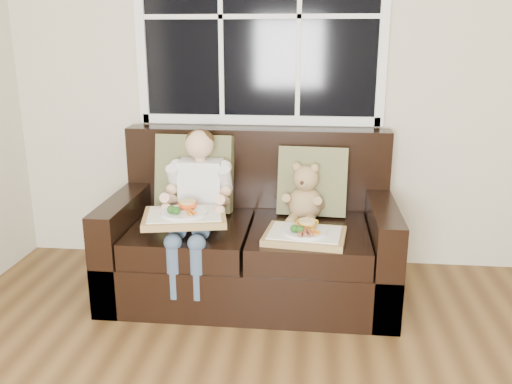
# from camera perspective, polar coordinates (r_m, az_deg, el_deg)

# --- Properties ---
(room_walls) EXTENTS (4.52, 5.02, 2.71)m
(room_walls) POSITION_cam_1_polar(r_m,az_deg,el_deg) (1.13, 17.66, 18.46)
(room_walls) COLOR beige
(room_walls) RESTS_ON ground
(window_back) EXTENTS (1.62, 0.04, 1.37)m
(window_back) POSITION_cam_1_polar(r_m,az_deg,el_deg) (3.60, 0.40, 17.99)
(window_back) COLOR black
(window_back) RESTS_ON room_walls
(loveseat) EXTENTS (1.70, 0.92, 0.96)m
(loveseat) POSITION_cam_1_polar(r_m,az_deg,el_deg) (3.37, -0.42, -5.16)
(loveseat) COLOR black
(loveseat) RESTS_ON ground
(pillow_left) EXTENTS (0.49, 0.24, 0.50)m
(pillow_left) POSITION_cam_1_polar(r_m,az_deg,el_deg) (3.46, -6.47, 1.97)
(pillow_left) COLOR olive
(pillow_left) RESTS_ON loveseat
(pillow_right) EXTENTS (0.44, 0.22, 0.44)m
(pillow_right) POSITION_cam_1_polar(r_m,az_deg,el_deg) (3.39, 5.97, 1.14)
(pillow_right) COLOR olive
(pillow_right) RESTS_ON loveseat
(child) EXTENTS (0.38, 0.59, 0.85)m
(child) POSITION_cam_1_polar(r_m,az_deg,el_deg) (3.20, -6.15, -0.15)
(child) COLOR silver
(child) RESTS_ON loveseat
(teddy_bear) EXTENTS (0.24, 0.29, 0.37)m
(teddy_bear) POSITION_cam_1_polar(r_m,az_deg,el_deg) (3.29, 5.19, -0.49)
(teddy_bear) COLOR #A88458
(teddy_bear) RESTS_ON loveseat
(tray_left) EXTENTS (0.51, 0.43, 0.10)m
(tray_left) POSITION_cam_1_polar(r_m,az_deg,el_deg) (3.03, -7.53, -2.46)
(tray_left) COLOR olive
(tray_left) RESTS_ON child
(tray_right) EXTENTS (0.47, 0.38, 0.10)m
(tray_right) POSITION_cam_1_polar(r_m,az_deg,el_deg) (3.01, 5.17, -4.42)
(tray_right) COLOR olive
(tray_right) RESTS_ON loveseat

